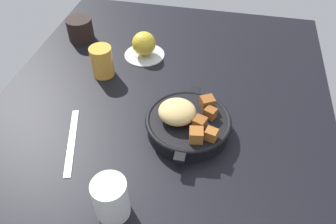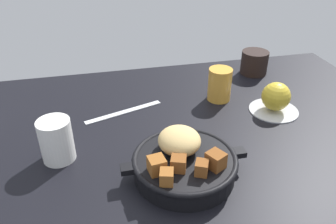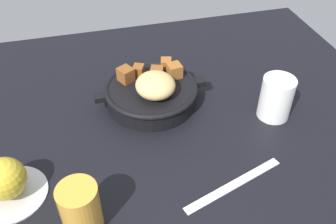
{
  "view_description": "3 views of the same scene",
  "coord_description": "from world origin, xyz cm",
  "px_view_note": "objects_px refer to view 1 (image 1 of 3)",
  "views": [
    {
      "loc": [
        -59.24,
        -15.03,
        60.21
      ],
      "look_at": [
        -3.98,
        -3.33,
        4.76
      ],
      "focal_mm": 35.36,
      "sensor_mm": 36.0,
      "label": 1
    },
    {
      "loc": [
        -19.27,
        -57.38,
        45.4
      ],
      "look_at": [
        -5.2,
        4.33,
        7.06
      ],
      "focal_mm": 36.17,
      "sensor_mm": 36.0,
      "label": 2
    },
    {
      "loc": [
        8.14,
        55.65,
        52.97
      ],
      "look_at": [
        -6.15,
        1.01,
        4.59
      ],
      "focal_mm": 39.99,
      "sensor_mm": 36.0,
      "label": 3
    }
  ],
  "objects_px": {
    "cast_iron_skillet": "(187,122)",
    "red_apple": "(144,44)",
    "white_creamer_pitcher": "(111,199)",
    "butter_knife": "(72,141)",
    "juice_glass_amber": "(102,61)",
    "coffee_mug_dark": "(80,29)"
  },
  "relations": [
    {
      "from": "cast_iron_skillet",
      "to": "juice_glass_amber",
      "type": "xyz_separation_m",
      "value": [
        0.17,
        0.28,
        0.01
      ]
    },
    {
      "from": "butter_knife",
      "to": "juice_glass_amber",
      "type": "distance_m",
      "value": 0.27
    },
    {
      "from": "red_apple",
      "to": "juice_glass_amber",
      "type": "relative_size",
      "value": 0.82
    },
    {
      "from": "cast_iron_skillet",
      "to": "red_apple",
      "type": "bearing_deg",
      "value": 32.27
    },
    {
      "from": "coffee_mug_dark",
      "to": "cast_iron_skillet",
      "type": "bearing_deg",
      "value": -129.5
    },
    {
      "from": "cast_iron_skillet",
      "to": "white_creamer_pitcher",
      "type": "distance_m",
      "value": 0.26
    },
    {
      "from": "red_apple",
      "to": "juice_glass_amber",
      "type": "xyz_separation_m",
      "value": [
        -0.12,
        0.09,
        0.0
      ]
    },
    {
      "from": "red_apple",
      "to": "white_creamer_pitcher",
      "type": "relative_size",
      "value": 0.79
    },
    {
      "from": "red_apple",
      "to": "butter_knife",
      "type": "xyz_separation_m",
      "value": [
        -0.38,
        0.08,
        -0.04
      ]
    },
    {
      "from": "red_apple",
      "to": "coffee_mug_dark",
      "type": "relative_size",
      "value": 0.88
    },
    {
      "from": "red_apple",
      "to": "cast_iron_skillet",
      "type": "bearing_deg",
      "value": -147.73
    },
    {
      "from": "butter_knife",
      "to": "coffee_mug_dark",
      "type": "distance_m",
      "value": 0.46
    },
    {
      "from": "red_apple",
      "to": "white_creamer_pitcher",
      "type": "bearing_deg",
      "value": -171.65
    },
    {
      "from": "cast_iron_skillet",
      "to": "butter_knife",
      "type": "distance_m",
      "value": 0.28
    },
    {
      "from": "juice_glass_amber",
      "to": "coffee_mug_dark",
      "type": "height_order",
      "value": "juice_glass_amber"
    },
    {
      "from": "butter_knife",
      "to": "coffee_mug_dark",
      "type": "xyz_separation_m",
      "value": [
        0.43,
        0.15,
        0.03
      ]
    },
    {
      "from": "cast_iron_skillet",
      "to": "white_creamer_pitcher",
      "type": "height_order",
      "value": "white_creamer_pitcher"
    },
    {
      "from": "butter_knife",
      "to": "red_apple",
      "type": "bearing_deg",
      "value": -29.67
    },
    {
      "from": "coffee_mug_dark",
      "to": "butter_knife",
      "type": "bearing_deg",
      "value": -160.61
    },
    {
      "from": "juice_glass_amber",
      "to": "white_creamer_pitcher",
      "type": "xyz_separation_m",
      "value": [
        -0.42,
        -0.17,
        0.0
      ]
    },
    {
      "from": "juice_glass_amber",
      "to": "red_apple",
      "type": "bearing_deg",
      "value": -38.06
    },
    {
      "from": "red_apple",
      "to": "white_creamer_pitcher",
      "type": "xyz_separation_m",
      "value": [
        -0.53,
        -0.08,
        0.0
      ]
    }
  ]
}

